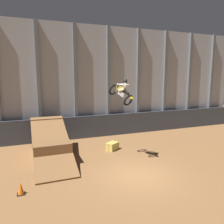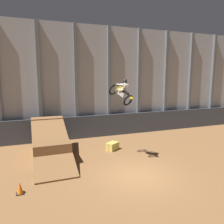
% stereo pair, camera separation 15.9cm
% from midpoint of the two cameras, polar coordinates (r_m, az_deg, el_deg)
% --- Properties ---
extents(ground_plane, '(60.00, 60.00, 0.00)m').
position_cam_midpoint_polar(ground_plane, '(12.60, 7.12, -16.15)').
color(ground_plane, brown).
extents(arena_back_wall, '(32.00, 0.40, 9.86)m').
position_cam_midpoint_polar(arena_back_wall, '(19.83, -4.88, 7.86)').
color(arena_back_wall, '#A3A8B2').
rests_on(arena_back_wall, ground_plane).
extents(lower_barrier, '(31.36, 0.20, 1.97)m').
position_cam_midpoint_polar(lower_barrier, '(19.67, -4.19, -3.74)').
color(lower_barrier, '#383D47').
rests_on(lower_barrier, ground_plane).
extents(dirt_ramp, '(2.30, 6.23, 2.47)m').
position_cam_midpoint_polar(dirt_ramp, '(15.76, -15.60, -7.96)').
color(dirt_ramp, brown).
rests_on(dirt_ramp, ground_plane).
extents(rider_bike_solo, '(1.35, 1.87, 1.68)m').
position_cam_midpoint_polar(rider_bike_solo, '(13.62, 2.90, 5.30)').
color(rider_bike_solo, black).
extents(traffic_cone_near_ramp, '(0.36, 0.36, 0.58)m').
position_cam_midpoint_polar(traffic_cone_near_ramp, '(11.49, -22.55, -17.88)').
color(traffic_cone_near_ramp, black).
rests_on(traffic_cone_near_ramp, ground_plane).
extents(hay_bale_trackside, '(1.08, 0.99, 0.57)m').
position_cam_midpoint_polar(hay_bale_trackside, '(16.41, 0.40, -8.91)').
color(hay_bale_trackside, '#CCB751').
rests_on(hay_bale_trackside, ground_plane).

